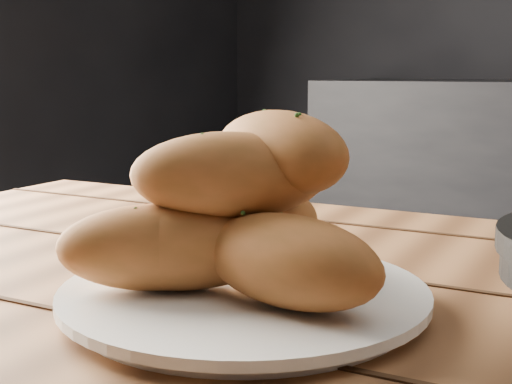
# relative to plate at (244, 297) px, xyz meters

# --- Properties ---
(plate) EXTENTS (0.29, 0.29, 0.02)m
(plate) POSITION_rel_plate_xyz_m (0.00, 0.00, 0.00)
(plate) COLOR white
(plate) RESTS_ON table
(bread_rolls) EXTENTS (0.27, 0.24, 0.14)m
(bread_rolls) POSITION_rel_plate_xyz_m (-0.01, -0.00, 0.06)
(bread_rolls) COLOR #AA5E2F
(bread_rolls) RESTS_ON plate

